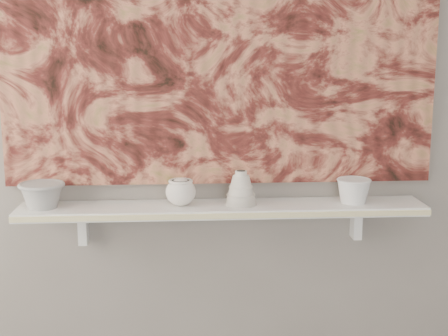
{
  "coord_description": "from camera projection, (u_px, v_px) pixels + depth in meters",
  "views": [
    {
      "loc": [
        -0.13,
        -0.57,
        1.47
      ],
      "look_at": [
        0.0,
        1.49,
        1.06
      ],
      "focal_mm": 50.0,
      "sensor_mm": 36.0,
      "label": 1
    }
  ],
  "objects": [
    {
      "name": "wall_back",
      "position": [
        221.0,
        81.0,
        2.16
      ],
      "size": [
        3.6,
        0.0,
        3.6
      ],
      "primitive_type": "plane",
      "rotation": [
        1.57,
        0.0,
        0.0
      ],
      "color": "slate",
      "rests_on": "floor"
    },
    {
      "name": "shelf",
      "position": [
        223.0,
        209.0,
        2.15
      ],
      "size": [
        1.4,
        0.18,
        0.03
      ],
      "primitive_type": "cube",
      "color": "white",
      "rests_on": "wall_back"
    },
    {
      "name": "shelf_stripe",
      "position": [
        224.0,
        216.0,
        2.06
      ],
      "size": [
        1.4,
        0.01,
        0.02
      ],
      "primitive_type": "cube",
      "color": "beige",
      "rests_on": "shelf"
    },
    {
      "name": "bracket_left",
      "position": [
        83.0,
        227.0,
        2.2
      ],
      "size": [
        0.03,
        0.06,
        0.12
      ],
      "primitive_type": "cube",
      "color": "white",
      "rests_on": "wall_back"
    },
    {
      "name": "bracket_right",
      "position": [
        356.0,
        222.0,
        2.26
      ],
      "size": [
        0.03,
        0.06,
        0.12
      ],
      "primitive_type": "cube",
      "color": "white",
      "rests_on": "wall_back"
    },
    {
      "name": "painting",
      "position": [
        221.0,
        24.0,
        2.11
      ],
      "size": [
        1.5,
        0.02,
        1.1
      ],
      "primitive_type": "cube",
      "color": "maroon",
      "rests_on": "wall_back"
    },
    {
      "name": "house_motif",
      "position": [
        349.0,
        114.0,
        2.19
      ],
      "size": [
        0.09,
        0.0,
        0.08
      ],
      "primitive_type": "cube",
      "color": "black",
      "rests_on": "painting"
    },
    {
      "name": "bowl_grey",
      "position": [
        42.0,
        195.0,
        2.1
      ],
      "size": [
        0.2,
        0.2,
        0.09
      ],
      "primitive_type": null,
      "rotation": [
        0.0,
        0.0,
        0.36
      ],
      "color": "gray",
      "rests_on": "shelf"
    },
    {
      "name": "cup_cream",
      "position": [
        181.0,
        192.0,
        2.13
      ],
      "size": [
        0.11,
        0.11,
        0.09
      ],
      "primitive_type": null,
      "rotation": [
        0.0,
        0.0,
        -0.12
      ],
      "color": "silver",
      "rests_on": "shelf"
    },
    {
      "name": "bell_vessel",
      "position": [
        241.0,
        188.0,
        2.14
      ],
      "size": [
        0.13,
        0.13,
        0.12
      ],
      "primitive_type": null,
      "rotation": [
        0.0,
        0.0,
        0.25
      ],
      "color": "silver",
      "rests_on": "shelf"
    },
    {
      "name": "bowl_white",
      "position": [
        354.0,
        191.0,
        2.17
      ],
      "size": [
        0.14,
        0.14,
        0.09
      ],
      "primitive_type": null,
      "rotation": [
        0.0,
        0.0,
        -0.24
      ],
      "color": "silver",
      "rests_on": "shelf"
    }
  ]
}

